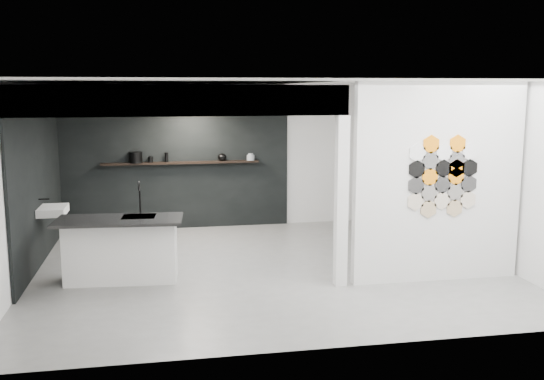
% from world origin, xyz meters
% --- Properties ---
extents(floor, '(7.00, 6.00, 0.01)m').
position_xyz_m(floor, '(0.00, 0.00, -0.01)').
color(floor, slate).
extents(partition_panel, '(2.45, 0.15, 2.80)m').
position_xyz_m(partition_panel, '(2.23, -1.00, 1.40)').
color(partition_panel, silver).
rests_on(partition_panel, floor).
extents(bay_clad_back, '(4.40, 0.04, 2.35)m').
position_xyz_m(bay_clad_back, '(-1.30, 2.97, 1.18)').
color(bay_clad_back, black).
rests_on(bay_clad_back, floor).
extents(bay_clad_left, '(0.04, 4.00, 2.35)m').
position_xyz_m(bay_clad_left, '(-3.47, 1.00, 1.18)').
color(bay_clad_left, black).
rests_on(bay_clad_left, floor).
extents(bulkhead, '(4.40, 4.00, 0.40)m').
position_xyz_m(bulkhead, '(-1.30, 1.00, 2.55)').
color(bulkhead, silver).
rests_on(bulkhead, corner_column).
extents(corner_column, '(0.16, 0.16, 2.35)m').
position_xyz_m(corner_column, '(0.82, -1.00, 1.18)').
color(corner_column, silver).
rests_on(corner_column, floor).
extents(fascia_beam, '(4.40, 0.16, 0.40)m').
position_xyz_m(fascia_beam, '(-1.30, -0.92, 2.55)').
color(fascia_beam, silver).
rests_on(fascia_beam, corner_column).
extents(wall_basin, '(0.40, 0.60, 0.12)m').
position_xyz_m(wall_basin, '(-3.24, 0.80, 0.85)').
color(wall_basin, silver).
rests_on(wall_basin, bay_clad_left).
extents(display_shelf, '(3.00, 0.15, 0.04)m').
position_xyz_m(display_shelf, '(-1.20, 2.87, 1.30)').
color(display_shelf, black).
rests_on(display_shelf, bay_clad_back).
extents(kitchen_island, '(1.79, 0.91, 1.40)m').
position_xyz_m(kitchen_island, '(-2.17, -0.25, 0.47)').
color(kitchen_island, silver).
rests_on(kitchen_island, floor).
extents(stockpot, '(0.31, 0.31, 0.20)m').
position_xyz_m(stockpot, '(-2.05, 2.87, 1.42)').
color(stockpot, black).
rests_on(stockpot, display_shelf).
extents(kettle, '(0.21, 0.21, 0.14)m').
position_xyz_m(kettle, '(-0.41, 2.87, 1.39)').
color(kettle, black).
rests_on(kettle, display_shelf).
extents(glass_bowl, '(0.20, 0.20, 0.11)m').
position_xyz_m(glass_bowl, '(0.15, 2.87, 1.37)').
color(glass_bowl, gray).
rests_on(glass_bowl, display_shelf).
extents(glass_vase, '(0.11, 0.11, 0.13)m').
position_xyz_m(glass_vase, '(0.15, 2.87, 1.39)').
color(glass_vase, gray).
rests_on(glass_vase, display_shelf).
extents(bottle_dark, '(0.08, 0.08, 0.18)m').
position_xyz_m(bottle_dark, '(-1.47, 2.87, 1.41)').
color(bottle_dark, black).
rests_on(bottle_dark, display_shelf).
extents(utensil_cup, '(0.12, 0.12, 0.11)m').
position_xyz_m(utensil_cup, '(-1.77, 2.87, 1.38)').
color(utensil_cup, black).
rests_on(utensil_cup, display_shelf).
extents(hex_tile_cluster, '(1.04, 0.02, 1.16)m').
position_xyz_m(hex_tile_cluster, '(2.26, -1.09, 1.50)').
color(hex_tile_cluster, beige).
rests_on(hex_tile_cluster, partition_panel).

